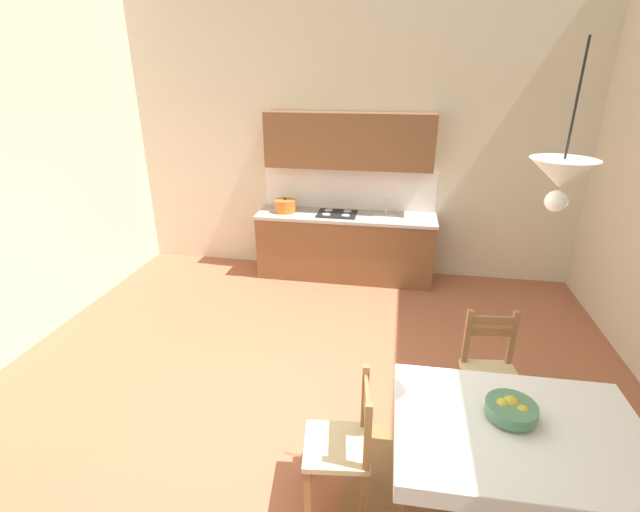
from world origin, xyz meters
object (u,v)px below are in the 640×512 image
at_px(dining_chair_tv_side, 343,445).
at_px(fruit_bowl, 511,409).
at_px(pendant_lamp, 561,175).
at_px(dining_table, 517,443).
at_px(dining_chair_kitchen_side, 490,373).
at_px(kitchen_cabinetry, 346,217).

relative_size(dining_chair_tv_side, fruit_bowl, 3.10).
bearing_deg(dining_chair_tv_side, pendant_lamp, 8.05).
relative_size(dining_table, dining_chair_kitchen_side, 1.58).
height_order(kitchen_cabinetry, fruit_bowl, kitchen_cabinetry).
relative_size(dining_chair_kitchen_side, fruit_bowl, 3.10).
height_order(dining_table, dining_chair_tv_side, dining_chair_tv_side).
distance_m(kitchen_cabinetry, fruit_bowl, 3.78).
height_order(fruit_bowl, pendant_lamp, pendant_lamp).
xyz_separation_m(dining_chair_tv_side, pendant_lamp, (1.02, 0.14, 1.76)).
bearing_deg(fruit_bowl, pendant_lamp, 59.36).
height_order(dining_chair_kitchen_side, pendant_lamp, pendant_lamp).
xyz_separation_m(dining_chair_kitchen_side, dining_chair_tv_side, (-1.06, -0.96, 0.00)).
bearing_deg(dining_chair_tv_side, dining_chair_kitchen_side, 42.07).
xyz_separation_m(dining_table, dining_chair_tv_side, (-1.04, -0.01, -0.19)).
height_order(dining_chair_tv_side, fruit_bowl, dining_chair_tv_side).
bearing_deg(dining_chair_kitchen_side, fruit_bowl, -94.80).
bearing_deg(dining_chair_tv_side, fruit_bowl, 5.01).
bearing_deg(dining_table, kitchen_cabinetry, 112.47).
distance_m(kitchen_cabinetry, dining_chair_kitchen_side, 3.06).
xyz_separation_m(kitchen_cabinetry, pendant_lamp, (1.47, -3.44, 1.35)).
height_order(dining_table, dining_chair_kitchen_side, dining_chair_kitchen_side).
relative_size(kitchen_cabinetry, fruit_bowl, 7.98).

